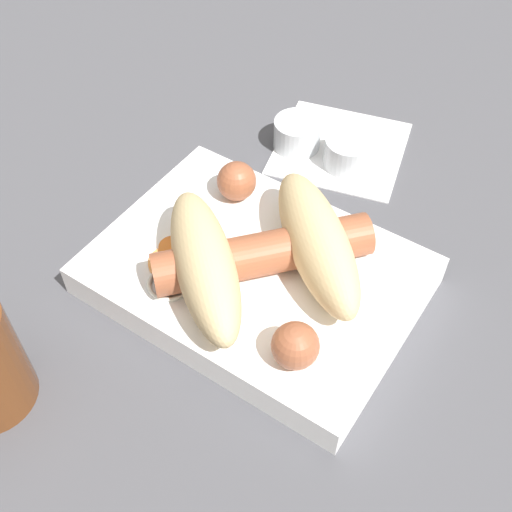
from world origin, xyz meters
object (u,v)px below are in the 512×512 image
Objects in this scene: food_tray at (256,276)px; bread_roll at (262,253)px; sausage at (263,254)px; condiment_cup_far at (297,136)px; condiment_cup_near at (348,154)px.

food_tray is 0.04m from bread_roll.
food_tray is 1.55× the size of sausage.
bread_roll reaches higher than sausage.
condiment_cup_far is at bearing 111.00° from food_tray.
bread_roll is at bearing -67.11° from condiment_cup_far.
sausage is at bearing -4.80° from food_tray.
sausage is (0.01, -0.00, 0.03)m from food_tray.
food_tray is 0.18m from condiment_cup_far.
condiment_cup_far is (-0.07, 0.17, -0.03)m from sausage.
condiment_cup_near is 0.06m from condiment_cup_far.
sausage is 3.47× the size of condiment_cup_far.
bread_roll reaches higher than condiment_cup_far.
sausage reaches higher than condiment_cup_far.
bread_roll is 0.19m from condiment_cup_far.
bread_roll is at bearing -34.40° from food_tray.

